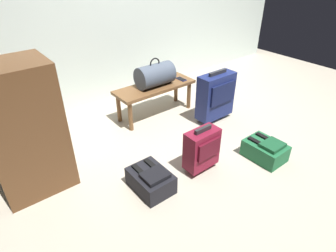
# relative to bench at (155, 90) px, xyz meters

# --- Properties ---
(ground_plane) EXTENTS (6.60, 6.60, 0.00)m
(ground_plane) POSITION_rel_bench_xyz_m (0.09, -0.79, -0.33)
(ground_plane) COLOR #B2A893
(bench) EXTENTS (1.00, 0.36, 0.39)m
(bench) POSITION_rel_bench_xyz_m (0.00, 0.00, 0.00)
(bench) COLOR brown
(bench) RESTS_ON ground
(duffel_bag_slate) EXTENTS (0.44, 0.26, 0.34)m
(duffel_bag_slate) POSITION_rel_bench_xyz_m (0.01, -0.00, 0.19)
(duffel_bag_slate) COLOR #475160
(duffel_bag_slate) RESTS_ON bench
(cell_phone) EXTENTS (0.07, 0.14, 0.01)m
(cell_phone) POSITION_rel_bench_xyz_m (0.37, -0.05, 0.06)
(cell_phone) COLOR #191E4C
(cell_phone) RESTS_ON bench
(suitcase_upright_navy) EXTENTS (0.46, 0.21, 0.62)m
(suitcase_upright_navy) POSITION_rel_bench_xyz_m (0.48, -0.55, -0.01)
(suitcase_upright_navy) COLOR navy
(suitcase_upright_navy) RESTS_ON ground
(suitcase_small_burgundy) EXTENTS (0.32, 0.19, 0.46)m
(suitcase_small_burgundy) POSITION_rel_bench_xyz_m (-0.30, -1.13, -0.09)
(suitcase_small_burgundy) COLOR maroon
(suitcase_small_burgundy) RESTS_ON ground
(backpack_dark) EXTENTS (0.28, 0.38, 0.21)m
(backpack_dark) POSITION_rel_bench_xyz_m (-0.82, -1.05, -0.23)
(backpack_dark) COLOR black
(backpack_dark) RESTS_ON ground
(backpack_green) EXTENTS (0.28, 0.38, 0.21)m
(backpack_green) POSITION_rel_bench_xyz_m (0.31, -1.39, -0.23)
(backpack_green) COLOR #1E6038
(backpack_green) RESTS_ON ground
(side_cabinet) EXTENTS (0.56, 0.44, 1.10)m
(side_cabinet) POSITION_rel_bench_xyz_m (-1.55, -0.38, 0.22)
(side_cabinet) COLOR brown
(side_cabinet) RESTS_ON ground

